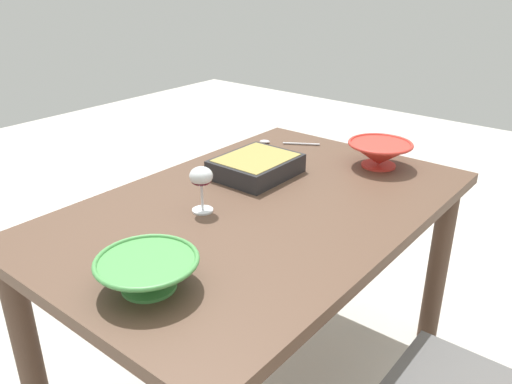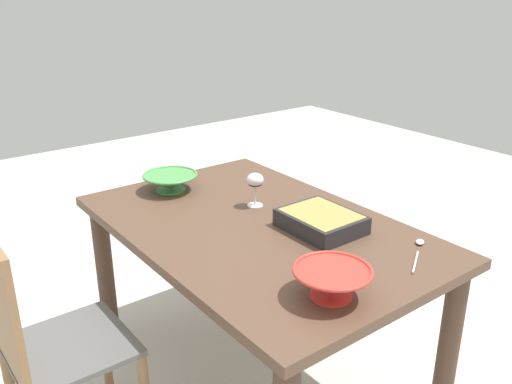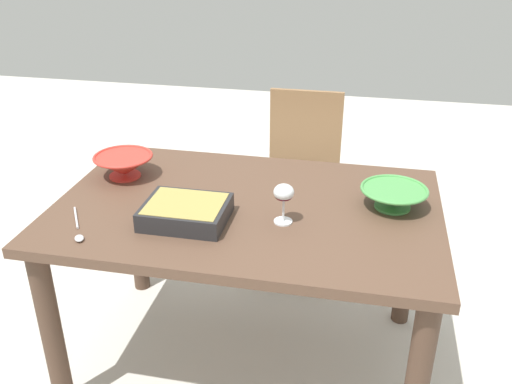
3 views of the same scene
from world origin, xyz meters
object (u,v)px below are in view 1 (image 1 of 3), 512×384
at_px(wine_glass, 201,179).
at_px(casserole_dish, 256,165).
at_px(serving_spoon, 277,142).
at_px(mixing_bowl, 380,153).
at_px(dining_table, 259,235).
at_px(small_bowl, 148,271).

relative_size(wine_glass, casserole_dish, 0.50).
relative_size(casserole_dish, serving_spoon, 1.27).
relative_size(wine_glass, serving_spoon, 0.64).
distance_m(wine_glass, serving_spoon, 0.71).
distance_m(casserole_dish, serving_spoon, 0.37).
distance_m(mixing_bowl, serving_spoon, 0.46).
xyz_separation_m(dining_table, mixing_bowl, (0.55, -0.14, 0.17)).
bearing_deg(small_bowl, wine_glass, 27.04).
bearing_deg(wine_glass, serving_spoon, 17.54).
xyz_separation_m(wine_glass, serving_spoon, (0.67, 0.21, -0.10)).
xyz_separation_m(wine_glass, mixing_bowl, (0.70, -0.25, -0.05)).
bearing_deg(casserole_dish, serving_spoon, 24.62).
bearing_deg(dining_table, small_bowl, -170.49).
height_order(wine_glass, casserole_dish, wine_glass).
bearing_deg(mixing_bowl, serving_spoon, 93.65).
distance_m(dining_table, mixing_bowl, 0.59).
bearing_deg(small_bowl, serving_spoon, 21.10).
distance_m(wine_glass, mixing_bowl, 0.75).
bearing_deg(small_bowl, dining_table, 9.51).
bearing_deg(mixing_bowl, small_bowl, 177.20).
distance_m(dining_table, casserole_dish, 0.29).
xyz_separation_m(dining_table, serving_spoon, (0.52, 0.32, 0.12)).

